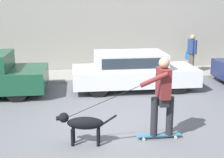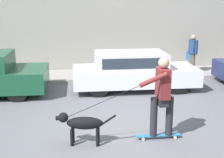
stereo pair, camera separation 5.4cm
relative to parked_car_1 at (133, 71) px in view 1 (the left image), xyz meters
The scene contains 7 objects.
ground_plane 3.63m from the parked_car_1, 104.35° to the right, with size 36.00×36.00×0.00m, color slate.
back_wall 3.73m from the parked_car_1, 105.87° to the left, with size 32.00×0.30×4.91m.
sidewalk_curb 2.27m from the parked_car_1, 113.78° to the left, with size 30.00×1.88×0.10m.
parked_car_1 is the anchor object (origin of this frame).
dog 4.38m from the parked_car_1, 115.54° to the right, with size 1.23×0.38×0.70m.
skateboarder 3.92m from the parked_car_1, 92.94° to the right, with size 2.52×0.63×1.79m.
pedestrian_with_bag 3.28m from the parked_car_1, 32.84° to the left, with size 0.26×0.66×1.51m.
Camera 1 is at (-1.24, -6.46, 2.92)m, focal length 50.00 mm.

